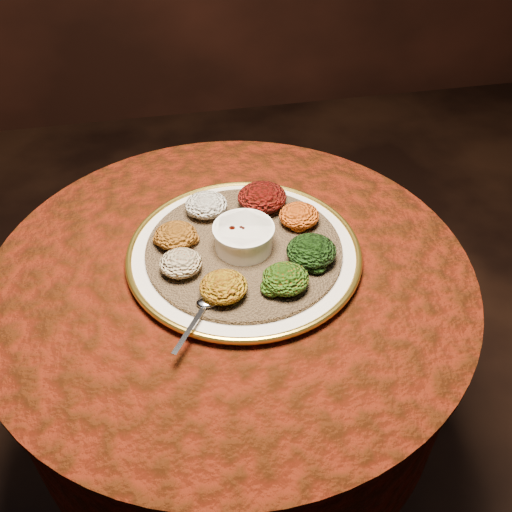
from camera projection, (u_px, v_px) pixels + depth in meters
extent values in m
plane|color=black|center=(238.00, 455.00, 1.62)|extent=(4.00, 4.00, 0.00)
cylinder|color=black|center=(238.00, 451.00, 1.61)|extent=(0.44, 0.44, 0.04)
cylinder|color=black|center=(235.00, 385.00, 1.39)|extent=(0.12, 0.12, 0.68)
cylinder|color=black|center=(231.00, 281.00, 1.15)|extent=(0.80, 0.80, 0.04)
cylinder|color=#461005|center=(233.00, 328.00, 1.24)|extent=(0.93, 0.93, 0.34)
cylinder|color=#461005|center=(230.00, 272.00, 1.13)|extent=(0.96, 0.96, 0.01)
cylinder|color=white|center=(244.00, 254.00, 1.14)|extent=(0.51, 0.51, 0.02)
torus|color=gold|center=(244.00, 251.00, 1.14)|extent=(0.47, 0.47, 0.01)
cylinder|color=olive|center=(244.00, 249.00, 1.13)|extent=(0.44, 0.44, 0.01)
cylinder|color=white|center=(244.00, 237.00, 1.11)|extent=(0.11, 0.11, 0.05)
cylinder|color=white|center=(244.00, 228.00, 1.10)|extent=(0.12, 0.12, 0.01)
cylinder|color=#641C05|center=(244.00, 231.00, 1.10)|extent=(0.10, 0.10, 0.01)
ellipsoid|color=silver|center=(207.00, 302.00, 1.01)|extent=(0.04, 0.03, 0.01)
cube|color=silver|center=(189.00, 330.00, 0.97)|extent=(0.07, 0.10, 0.00)
ellipsoid|color=silver|center=(206.00, 205.00, 1.19)|extent=(0.09, 0.08, 0.04)
ellipsoid|color=black|center=(262.00, 197.00, 1.21)|extent=(0.10, 0.10, 0.05)
ellipsoid|color=#AA600E|center=(299.00, 216.00, 1.17)|extent=(0.08, 0.08, 0.04)
ellipsoid|color=black|center=(311.00, 251.00, 1.09)|extent=(0.10, 0.09, 0.05)
ellipsoid|color=#A1370A|center=(286.00, 279.00, 1.03)|extent=(0.09, 0.08, 0.04)
ellipsoid|color=#A97D0E|center=(224.00, 287.00, 1.02)|extent=(0.09, 0.08, 0.04)
ellipsoid|color=maroon|center=(181.00, 263.00, 1.07)|extent=(0.08, 0.08, 0.04)
ellipsoid|color=#8B4B10|center=(176.00, 235.00, 1.12)|extent=(0.09, 0.08, 0.04)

